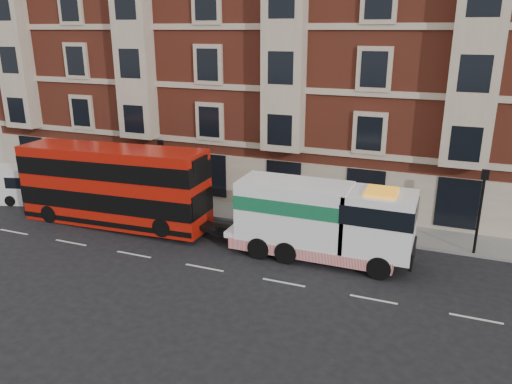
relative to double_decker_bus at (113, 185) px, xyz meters
The scene contains 8 objects.
ground 8.32m from the double_decker_bus, 22.94° to the right, with size 120.00×120.00×0.00m, color black.
sidewalk 8.87m from the double_decker_bus, 30.97° to the left, with size 90.00×3.00×0.15m, color slate.
victorian_terrace 16.16m from the double_decker_bus, 56.65° to the left, with size 45.00×12.00×20.40m.
lamp_post_west 3.38m from the double_decker_bus, 66.78° to the left, with size 0.35×0.15×4.35m.
lamp_post_east 19.58m from the double_decker_bus, ahead, with size 0.35×0.15×4.35m.
double_decker_bus is the anchor object (origin of this frame).
tow_truck 12.07m from the double_decker_bus, ahead, with size 9.08×2.68×3.78m.
pedestrian 8.45m from the double_decker_bus, 151.16° to the left, with size 0.59×0.39×1.63m, color #192033.
Camera 1 is at (10.21, -19.11, 10.89)m, focal length 35.00 mm.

